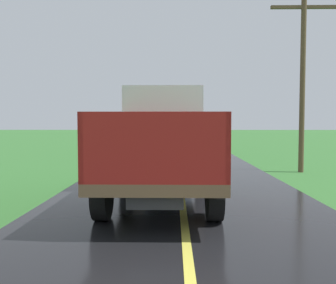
{
  "coord_description": "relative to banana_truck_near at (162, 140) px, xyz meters",
  "views": [
    {
      "loc": [
        -0.19,
        2.03,
        1.91
      ],
      "look_at": [
        -0.35,
        11.58,
        1.4
      ],
      "focal_mm": 38.25,
      "sensor_mm": 36.0,
      "label": 1
    }
  ],
  "objects": [
    {
      "name": "banana_truck_near",
      "position": [
        0.0,
        0.0,
        0.0
      ],
      "size": [
        2.38,
        5.82,
        2.8
      ],
      "color": "#2D2D30",
      "rests_on": "road_surface"
    },
    {
      "name": "banana_truck_far",
      "position": [
        0.08,
        13.82,
        -0.01
      ],
      "size": [
        2.38,
        5.81,
        2.8
      ],
      "color": "#2D2D30",
      "rests_on": "road_surface"
    },
    {
      "name": "utility_pole_roadside",
      "position": [
        5.23,
        4.73,
        2.22
      ],
      "size": [
        2.51,
        0.2,
        6.7
      ],
      "color": "brown",
      "rests_on": "ground"
    }
  ]
}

